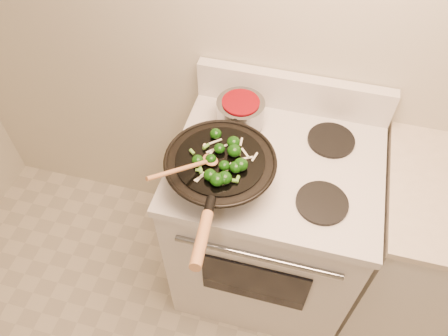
# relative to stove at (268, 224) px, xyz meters

# --- Properties ---
(stove) EXTENTS (0.78, 0.67, 1.08)m
(stove) POSITION_rel_stove_xyz_m (0.00, 0.00, 0.00)
(stove) COLOR silver
(stove) RESTS_ON ground
(wok) EXTENTS (0.38, 0.63, 0.22)m
(wok) POSITION_rel_stove_xyz_m (-0.18, -0.16, 0.53)
(wok) COLOR black
(wok) RESTS_ON stove
(stirfry) EXTENTS (0.23, 0.24, 0.04)m
(stirfry) POSITION_rel_stove_xyz_m (-0.16, -0.17, 0.60)
(stirfry) COLOR #0D3408
(stirfry) RESTS_ON wok
(wooden_spoon) EXTENTS (0.18, 0.23, 0.11)m
(wooden_spoon) POSITION_rel_stove_xyz_m (-0.25, -0.23, 0.61)
(wooden_spoon) COLOR #AC7043
(wooden_spoon) RESTS_ON wok
(saucepan) EXTENTS (0.19, 0.30, 0.11)m
(saucepan) POSITION_rel_stove_xyz_m (-0.18, 0.15, 0.52)
(saucepan) COLOR gray
(saucepan) RESTS_ON stove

